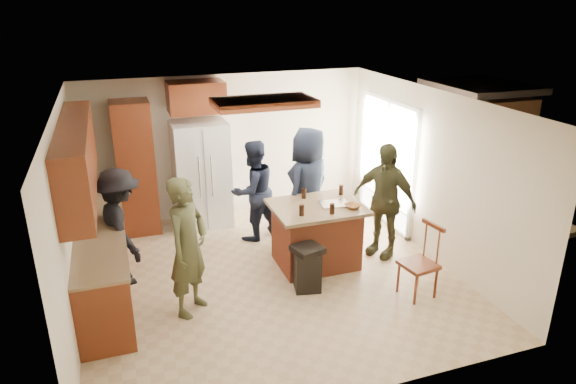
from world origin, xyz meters
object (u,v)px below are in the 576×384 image
object	(u,v)px
refrigerator	(202,175)
trash_bin	(307,267)
kitchen_island	(316,234)
person_front_left	(188,247)
person_counter	(121,227)
person_behind_right	(309,187)
person_side_right	(384,200)
person_behind_left	(253,191)
spindle_chair	(420,264)

from	to	relation	value
refrigerator	trash_bin	size ratio (longest dim) A/B	2.86
kitchen_island	trash_bin	bearing A→B (deg)	-121.52
person_front_left	person_counter	xyz separation A→B (m)	(-0.74, 1.01, -0.07)
person_counter	trash_bin	bearing A→B (deg)	-128.15
refrigerator	person_front_left	bearing A→B (deg)	-103.72
person_behind_right	person_side_right	bearing A→B (deg)	106.72
person_behind_left	person_behind_right	bearing A→B (deg)	127.23
person_behind_left	spindle_chair	world-z (taller)	person_behind_left
person_side_right	person_behind_right	bearing A→B (deg)	-159.68
person_counter	kitchen_island	bearing A→B (deg)	-112.95
person_behind_right	kitchen_island	xyz separation A→B (m)	(-0.15, -0.70, -0.47)
person_front_left	trash_bin	distance (m)	1.65
person_behind_left	person_behind_right	size ratio (longest dim) A/B	0.87
person_behind_left	person_behind_right	xyz separation A→B (m)	(0.77, -0.46, 0.13)
refrigerator	spindle_chair	bearing A→B (deg)	-55.03
refrigerator	kitchen_island	bearing A→B (deg)	-56.88
person_counter	kitchen_island	world-z (taller)	person_counter
person_counter	refrigerator	world-z (taller)	refrigerator
person_behind_right	trash_bin	xyz separation A→B (m)	(-0.52, -1.31, -0.63)
person_side_right	kitchen_island	distance (m)	1.14
trash_bin	refrigerator	bearing A→B (deg)	109.54
person_counter	refrigerator	bearing A→B (deg)	-55.42
person_behind_right	trash_bin	size ratio (longest dim) A/B	3.00
person_behind_left	person_counter	world-z (taller)	same
person_counter	refrigerator	distance (m)	2.10
person_counter	spindle_chair	distance (m)	3.99
person_behind_right	refrigerator	xyz separation A→B (m)	(-1.44, 1.28, -0.04)
kitchen_island	person_side_right	bearing A→B (deg)	-1.65
person_front_left	person_counter	world-z (taller)	person_front_left
person_behind_left	trash_bin	bearing A→B (deg)	75.94
person_front_left	refrigerator	size ratio (longest dim) A/B	0.98
kitchen_island	spindle_chair	world-z (taller)	spindle_chair
person_behind_left	trash_bin	size ratio (longest dim) A/B	2.60
person_side_right	kitchen_island	size ratio (longest dim) A/B	1.37
person_counter	trash_bin	distance (m)	2.56
refrigerator	person_behind_left	bearing A→B (deg)	-50.64
person_behind_left	kitchen_island	bearing A→B (deg)	96.13
person_behind_left	refrigerator	xyz separation A→B (m)	(-0.67, 0.82, 0.08)
spindle_chair	person_front_left	bearing A→B (deg)	167.80
person_behind_right	kitchen_island	world-z (taller)	person_behind_right
person_side_right	spindle_chair	distance (m)	1.28
person_behind_right	person_counter	xyz separation A→B (m)	(-2.82, -0.30, -0.12)
person_side_right	refrigerator	size ratio (longest dim) A/B	0.98
person_front_left	spindle_chair	size ratio (longest dim) A/B	1.78
person_counter	spindle_chair	world-z (taller)	person_counter
person_front_left	person_behind_right	size ratio (longest dim) A/B	0.94
person_side_right	trash_bin	xyz separation A→B (m)	(-1.44, -0.58, -0.56)
person_front_left	kitchen_island	size ratio (longest dim) A/B	1.38
spindle_chair	person_behind_left	bearing A→B (deg)	123.34
person_behind_left	refrigerator	size ratio (longest dim) A/B	0.91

